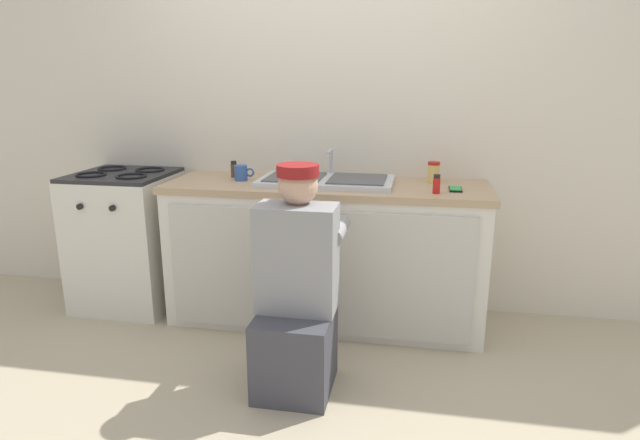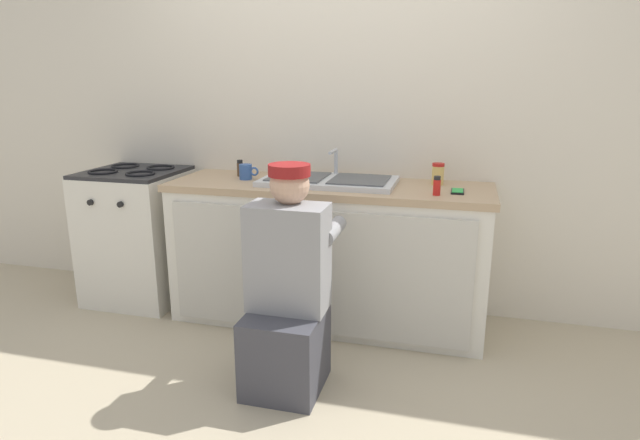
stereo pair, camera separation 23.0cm
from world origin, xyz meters
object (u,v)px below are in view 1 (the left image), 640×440
at_px(plumber_person, 296,299).
at_px(coffee_mug, 241,173).
at_px(spice_bottle_pepper, 234,169).
at_px(stove_range, 128,239).
at_px(condiment_jar, 434,172).
at_px(cell_phone, 455,189).
at_px(sink_double_basin, 326,180).
at_px(spice_bottle_red, 437,184).

relative_size(plumber_person, coffee_mug, 8.76).
bearing_deg(spice_bottle_pepper, stove_range, -172.34).
bearing_deg(stove_range, condiment_jar, 4.04).
height_order(spice_bottle_pepper, cell_phone, spice_bottle_pepper).
height_order(sink_double_basin, cell_phone, sink_double_basin).
distance_m(cell_phone, spice_bottle_red, 0.16).
distance_m(plumber_person, cell_phone, 1.13).
distance_m(stove_range, plumber_person, 1.55).
bearing_deg(spice_bottle_red, condiment_jar, 92.04).
xyz_separation_m(condiment_jar, coffee_mug, (-1.17, -0.14, -0.02)).
relative_size(sink_double_basin, stove_range, 0.88).
height_order(spice_bottle_pepper, spice_bottle_red, same).
relative_size(sink_double_basin, spice_bottle_pepper, 7.62).
xyz_separation_m(condiment_jar, spice_bottle_pepper, (-1.25, -0.04, -0.01)).
distance_m(plumber_person, spice_bottle_pepper, 1.17).
xyz_separation_m(condiment_jar, cell_phone, (0.12, -0.20, -0.06)).
bearing_deg(plumber_person, cell_phone, 43.65).
bearing_deg(condiment_jar, stove_range, -175.96).
bearing_deg(condiment_jar, cell_phone, -58.57).
height_order(stove_range, spice_bottle_pepper, spice_bottle_pepper).
height_order(cell_phone, spice_bottle_red, spice_bottle_red).
bearing_deg(plumber_person, coffee_mug, 123.69).
bearing_deg(coffee_mug, cell_phone, -2.65).
bearing_deg(spice_bottle_red, coffee_mug, 171.83).
bearing_deg(sink_double_basin, coffee_mug, -179.97).
distance_m(sink_double_basin, spice_bottle_pepper, 0.62).
bearing_deg(spice_bottle_pepper, sink_double_basin, -8.86).
height_order(cell_phone, coffee_mug, coffee_mug).
distance_m(plumber_person, condiment_jar, 1.22).
relative_size(plumber_person, spice_bottle_pepper, 10.52).
relative_size(spice_bottle_pepper, spice_bottle_red, 1.00).
bearing_deg(spice_bottle_pepper, plumber_person, -55.50).
bearing_deg(condiment_jar, sink_double_basin, -167.77).
distance_m(stove_range, spice_bottle_red, 2.05).
distance_m(stove_range, coffee_mug, 0.94).
relative_size(stove_range, plumber_person, 0.83).
bearing_deg(condiment_jar, spice_bottle_pepper, -178.09).
xyz_separation_m(cell_phone, spice_bottle_red, (-0.11, -0.11, 0.04)).
relative_size(sink_double_basin, cell_phone, 5.71).
bearing_deg(cell_phone, coffee_mug, 177.35).
bearing_deg(plumber_person, spice_bottle_pepper, 124.50).
relative_size(sink_double_basin, condiment_jar, 6.25).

